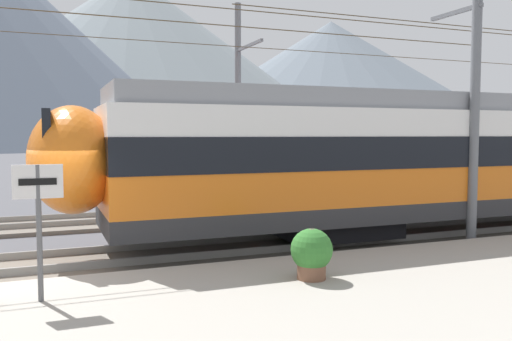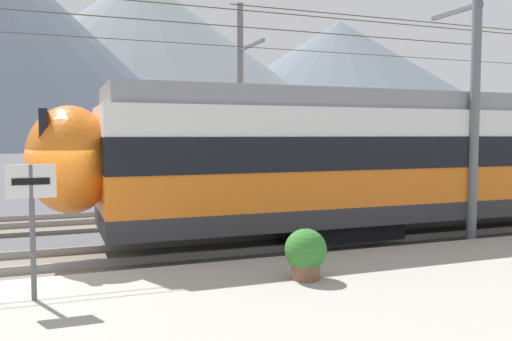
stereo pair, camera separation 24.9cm
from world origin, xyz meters
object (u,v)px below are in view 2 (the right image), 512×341
platform_sign (32,201)px  catenary_mast_far_side (242,100)px  potted_plant_platform_edge (306,252)px  catenary_mast_mid (472,81)px

platform_sign → catenary_mast_far_side: bearing=56.8°
platform_sign → potted_plant_platform_edge: 4.44m
catenary_mast_far_side → potted_plant_platform_edge: size_ratio=48.22×
catenary_mast_far_side → platform_sign: 13.16m
platform_sign → potted_plant_platform_edge: platform_sign is taller
catenary_mast_mid → catenary_mast_far_side: catenary_mast_mid is taller
catenary_mast_mid → platform_sign: (-9.92, -1.87, -2.28)m
potted_plant_platform_edge → catenary_mast_far_side: bearing=76.1°
catenary_mast_far_side → platform_sign: catenary_mast_far_side is taller
platform_sign → potted_plant_platform_edge: size_ratio=2.34×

